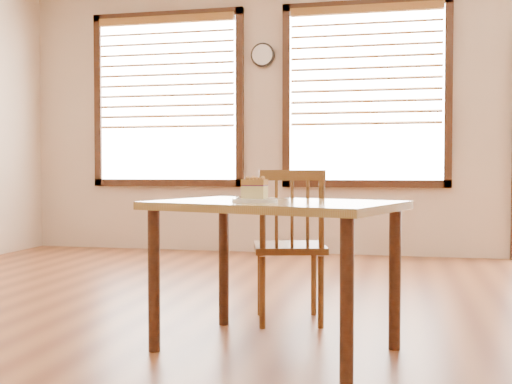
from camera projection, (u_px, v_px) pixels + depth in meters
The scene contains 8 objects.
ground at pixel (254, 365), 2.98m from camera, with size 8.00×8.00×0.00m, color brown.
window_left at pixel (167, 89), 7.20m from camera, with size 1.76×0.10×1.96m.
window_right at pixel (365, 84), 6.72m from camera, with size 1.76×0.10×1.96m.
wall_clock at pixel (263, 55), 6.94m from camera, with size 0.26×0.05×0.26m.
cafe_table_main at pixel (275, 222), 3.20m from camera, with size 1.35×1.09×0.75m.
cafe_chair_main at pixel (290, 245), 3.78m from camera, with size 0.50×0.50×0.92m.
plate at pixel (255, 200), 3.10m from camera, with size 0.22×0.22×0.02m.
cake_slice at pixel (254, 187), 3.10m from camera, with size 0.13×0.09×0.11m.
Camera 1 is at (0.65, -2.88, 0.91)m, focal length 45.00 mm.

